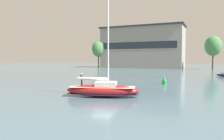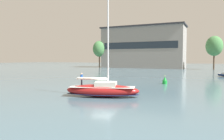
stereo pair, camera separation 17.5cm
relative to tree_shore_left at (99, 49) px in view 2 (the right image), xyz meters
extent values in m
plane|color=slate|center=(42.91, -79.23, -10.09)|extent=(400.00, 400.00, 0.00)
cube|color=gray|center=(22.32, 6.56, 0.33)|extent=(41.97, 14.42, 20.84)
cube|color=#1E2833|center=(22.32, -0.72, 1.37)|extent=(37.78, 0.10, 3.33)
cube|color=#2D2D33|center=(22.32, 6.56, 11.10)|extent=(43.17, 15.62, 0.70)
cylinder|color=brown|center=(0.00, 0.00, -6.20)|extent=(0.62, 0.62, 7.78)
ellipsoid|color=#477F47|center=(0.00, 0.00, 0.04)|extent=(7.00, 7.00, 8.55)
cylinder|color=#4C3828|center=(56.22, 2.83, -6.05)|extent=(0.64, 0.64, 8.06)
ellipsoid|color=#477F47|center=(56.22, 2.83, 0.41)|extent=(7.25, 7.25, 8.87)
ellipsoid|color=maroon|center=(42.91, -79.23, -9.27)|extent=(9.91, 5.24, 1.62)
ellipsoid|color=#19234C|center=(42.91, -79.23, -9.72)|extent=(10.01, 5.29, 0.19)
cube|color=silver|center=(42.91, -79.23, -8.80)|extent=(8.69, 4.51, 0.06)
cube|color=beige|center=(43.37, -79.09, -8.43)|extent=(3.09, 2.55, 0.67)
cylinder|color=silver|center=(43.64, -79.01, -2.80)|extent=(0.19, 0.19, 11.93)
cylinder|color=silver|center=(41.58, -79.61, -7.81)|extent=(4.17, 1.36, 0.16)
cylinder|color=silver|center=(41.58, -79.61, -7.70)|extent=(3.78, 1.33, 0.26)
cylinder|color=#232838|center=(40.07, -79.72, -8.34)|extent=(0.25, 0.25, 0.85)
cylinder|color=#1E4CA5|center=(40.07, -79.72, -7.59)|extent=(0.42, 0.42, 0.65)
sphere|color=tan|center=(40.07, -79.72, -7.15)|extent=(0.24, 0.24, 0.24)
cylinder|color=green|center=(47.46, -61.58, -9.75)|extent=(0.90, 0.90, 0.68)
cone|color=green|center=(47.46, -61.58, -9.00)|extent=(0.68, 0.68, 0.83)
sphere|color=#F2F266|center=(47.46, -61.58, -8.50)|extent=(0.16, 0.16, 0.16)
camera|label=1|loc=(55.75, -104.32, -5.09)|focal=35.00mm
camera|label=2|loc=(55.91, -104.25, -5.09)|focal=35.00mm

